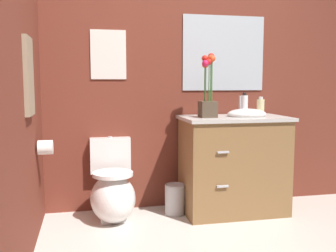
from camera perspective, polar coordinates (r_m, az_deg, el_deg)
wall_back at (r=3.72m, az=5.39°, el=7.57°), size 4.02×0.05×2.50m
wall_left at (r=2.52m, az=-21.48°, el=7.73°), size 0.05×4.15×2.50m
toilet at (r=3.39m, az=-8.18°, el=-9.59°), size 0.38×0.59×0.69m
vanity_cabinet at (r=3.55m, az=9.65°, el=-5.46°), size 0.94×0.56×1.05m
flower_vase at (r=3.36m, az=5.91°, el=4.97°), size 0.14×0.14×0.55m
soap_bottle at (r=3.57m, az=11.20°, el=3.03°), size 0.06×0.06×0.21m
lotion_bottle at (r=3.62m, az=13.49°, el=2.73°), size 0.07×0.07×0.17m
trash_bin at (r=3.52m, az=1.03°, el=-10.73°), size 0.18×0.18×0.27m
wall_poster at (r=3.53m, az=-8.80°, el=10.37°), size 0.31×0.01×0.43m
wall_mirror at (r=3.76m, az=8.22°, el=10.58°), size 0.80×0.01×0.70m
hanging_towel at (r=2.73m, az=-19.87°, el=6.91°), size 0.03×0.28×0.52m
toilet_paper_roll at (r=3.11m, az=-17.64°, el=-3.02°), size 0.11×0.11×0.11m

